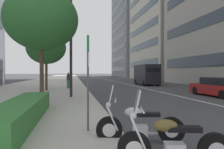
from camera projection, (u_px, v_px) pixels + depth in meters
The scene contains 13 objects.
sidewalk_right_plaza at pixel (48, 83), 32.11m from camera, with size 160.00×10.17×0.15m, color #B2ADA3.
lane_centre_stripe at pixel (116, 82), 39.11m from camera, with size 110.00×0.16×0.01m, color silver.
motorcycle_mid_row at pixel (172, 143), 4.09m from camera, with size 0.76×2.18×1.49m.
motorcycle_under_tarp at pixel (138, 126), 5.42m from camera, with size 0.74×2.23×1.50m.
car_lead_in_lane at pixel (218, 87), 15.78m from camera, with size 4.72×1.98×1.41m.
delivery_van_ahead at pixel (146, 74), 29.49m from camera, with size 5.52×2.25×2.81m.
parking_sign_by_curb at pixel (88, 71), 5.98m from camera, with size 0.32×0.06×2.72m.
street_lamp_with_banners at pixel (76, 17), 14.18m from camera, with size 1.26×2.40×9.18m.
clipped_hedge_bed at pixel (21, 112), 7.02m from camera, with size 6.43×1.10×0.71m, color #337033.
street_tree_mid_sidewalk at pixel (42, 20), 11.53m from camera, with size 3.97×3.97×6.23m.
street_tree_far_plaza at pixel (46, 48), 19.26m from camera, with size 3.54×3.54×5.40m.
pedestrian_on_plaza at pixel (68, 80), 21.56m from camera, with size 0.46×0.37×1.61m.
office_tower_mid_left at pixel (137, 30), 79.12m from camera, with size 25.81×14.49×35.26m.
Camera 1 is at (-3.31, 7.79, 1.83)m, focal length 33.94 mm.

